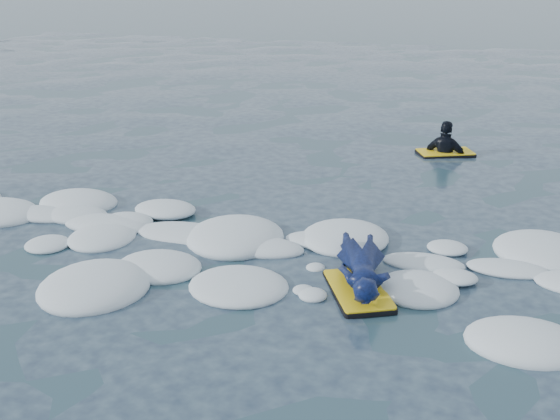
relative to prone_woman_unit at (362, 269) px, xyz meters
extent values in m
plane|color=#1B3641|center=(-2.50, -0.64, -0.21)|extent=(120.00, 120.00, 0.00)
cube|color=black|center=(0.00, -0.22, -0.17)|extent=(0.97, 1.19, 0.05)
cube|color=yellow|center=(0.00, -0.22, -0.14)|extent=(0.94, 1.16, 0.02)
imported|color=navy|center=(0.00, 0.03, 0.02)|extent=(0.91, 1.65, 0.37)
cube|color=black|center=(0.57, 5.57, -0.17)|extent=(1.12, 0.90, 0.05)
cube|color=yellow|center=(0.57, 5.57, -0.14)|extent=(1.10, 0.87, 0.02)
imported|color=black|center=(0.57, 5.57, -0.32)|extent=(0.92, 0.51, 1.48)
camera|label=1|loc=(1.06, -7.00, 3.36)|focal=45.00mm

